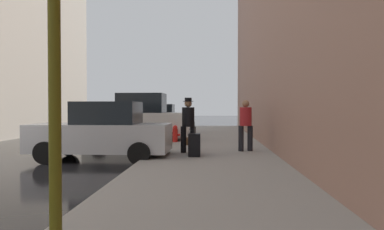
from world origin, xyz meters
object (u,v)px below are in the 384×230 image
(fire_hydrant, at_px, (175,134))
(pedestrian_with_fedora, at_px, (188,122))
(parked_silver_sedan, at_px, (103,132))
(parked_white_van, at_px, (139,120))
(duffel_bag, at_px, (186,141))
(parked_gray_coupe, at_px, (155,120))
(rolling_suitcase, at_px, (194,145))
(pedestrian_in_red_jacket, at_px, (246,123))

(fire_hydrant, distance_m, pedestrian_with_fedora, 3.87)
(parked_silver_sedan, distance_m, parked_white_van, 5.60)
(pedestrian_with_fedora, xyz_separation_m, duffel_bag, (-0.27, 2.61, -0.85))
(parked_gray_coupe, relative_size, fire_hydrant, 5.97)
(pedestrian_with_fedora, height_order, rolling_suitcase, pedestrian_with_fedora)
(parked_silver_sedan, relative_size, parked_white_van, 0.91)
(fire_hydrant, relative_size, pedestrian_in_red_jacket, 0.41)
(parked_white_van, bearing_deg, fire_hydrant, -33.64)
(parked_gray_coupe, height_order, rolling_suitcase, parked_gray_coupe)
(fire_hydrant, height_order, duffel_bag, fire_hydrant)
(parked_silver_sedan, height_order, pedestrian_in_red_jacket, pedestrian_in_red_jacket)
(parked_silver_sedan, relative_size, pedestrian_in_red_jacket, 2.46)
(parked_gray_coupe, bearing_deg, fire_hydrant, -73.46)
(parked_silver_sedan, height_order, pedestrian_with_fedora, pedestrian_with_fedora)
(pedestrian_in_red_jacket, bearing_deg, pedestrian_with_fedora, -162.47)
(fire_hydrant, distance_m, rolling_suitcase, 4.61)
(parked_white_van, relative_size, parked_gray_coupe, 1.10)
(pedestrian_in_red_jacket, distance_m, duffel_bag, 3.06)
(parked_white_van, distance_m, parked_gray_coupe, 4.88)
(fire_hydrant, relative_size, rolling_suitcase, 0.68)
(parked_silver_sedan, xyz_separation_m, fire_hydrant, (1.80, 4.40, -0.35))
(parked_gray_coupe, relative_size, pedestrian_with_fedora, 2.36)
(parked_silver_sedan, xyz_separation_m, rolling_suitcase, (2.84, -0.10, -0.36))
(parked_white_van, height_order, parked_gray_coupe, parked_white_van)
(parked_silver_sedan, bearing_deg, pedestrian_in_red_jacket, 15.78)
(pedestrian_in_red_jacket, xyz_separation_m, duffel_bag, (-2.16, 2.01, -0.81))
(parked_silver_sedan, height_order, duffel_bag, parked_silver_sedan)
(parked_gray_coupe, bearing_deg, duffel_bag, -72.07)
(duffel_bag, bearing_deg, parked_gray_coupe, 107.93)
(parked_gray_coupe, xyz_separation_m, rolling_suitcase, (2.84, -10.57, -0.36))
(parked_silver_sedan, relative_size, rolling_suitcase, 4.05)
(parked_silver_sedan, bearing_deg, pedestrian_with_fedora, 14.48)
(parked_white_van, xyz_separation_m, pedestrian_in_red_jacket, (4.49, -4.33, 0.07))
(fire_hydrant, bearing_deg, parked_gray_coupe, 106.54)
(pedestrian_in_red_jacket, relative_size, duffel_bag, 3.89)
(parked_white_van, bearing_deg, pedestrian_in_red_jacket, -43.95)
(parked_silver_sedan, distance_m, pedestrian_in_red_jacket, 4.67)
(rolling_suitcase, bearing_deg, parked_gray_coupe, 105.02)
(parked_silver_sedan, relative_size, duffel_bag, 9.56)
(parked_gray_coupe, xyz_separation_m, fire_hydrant, (1.80, -6.07, -0.35))
(parked_silver_sedan, distance_m, pedestrian_with_fedora, 2.70)
(parked_white_van, distance_m, duffel_bag, 3.37)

